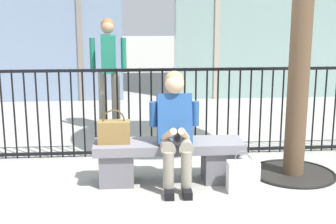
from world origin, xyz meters
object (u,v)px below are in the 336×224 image
(seated_person_with_phone, at_px, (175,126))
(shopping_bag, at_px, (243,176))
(handbag_on_bench, at_px, (114,131))
(stone_bench, at_px, (169,157))
(bystander_at_railing, at_px, (108,66))

(seated_person_with_phone, bearing_deg, shopping_bag, -18.77)
(handbag_on_bench, height_order, shopping_bag, handbag_on_bench)
(stone_bench, xyz_separation_m, shopping_bag, (0.73, -0.36, -0.10))
(stone_bench, height_order, shopping_bag, stone_bench)
(handbag_on_bench, relative_size, shopping_bag, 0.86)
(seated_person_with_phone, relative_size, handbag_on_bench, 3.37)
(stone_bench, xyz_separation_m, handbag_on_bench, (-0.58, -0.01, 0.30))
(stone_bench, distance_m, bystander_at_railing, 2.56)
(stone_bench, height_order, bystander_at_railing, bystander_at_railing)
(handbag_on_bench, distance_m, bystander_at_railing, 2.40)
(shopping_bag, height_order, bystander_at_railing, bystander_at_railing)
(handbag_on_bench, distance_m, shopping_bag, 1.42)
(shopping_bag, bearing_deg, stone_bench, 153.87)
(handbag_on_bench, xyz_separation_m, bystander_at_railing, (-0.15, 2.35, 0.42))
(seated_person_with_phone, bearing_deg, bystander_at_railing, 107.56)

